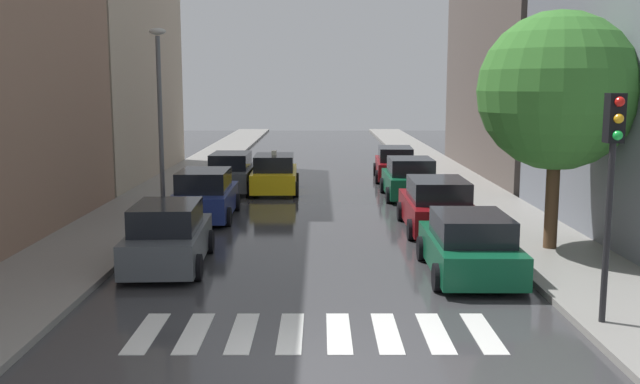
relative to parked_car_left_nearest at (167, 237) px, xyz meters
name	(u,v)px	position (x,y,z in m)	size (l,w,h in m)	color
ground_plane	(317,178)	(3.75, 17.25, -0.79)	(28.00, 72.00, 0.04)	#37373A
sidewalk_left	(186,176)	(-2.75, 17.25, -0.70)	(3.00, 72.00, 0.15)	gray
sidewalk_right	(448,176)	(10.25, 17.25, -0.70)	(3.00, 72.00, 0.15)	gray
crosswalk_stripes	(314,333)	(3.75, -4.84, -0.77)	(6.75, 2.20, 0.01)	silver
building_left_mid	(89,20)	(-7.25, 17.35, 6.87)	(6.00, 14.24, 15.29)	#B2A38C
building_right_mid	(534,40)	(14.75, 18.95, 6.02)	(6.00, 16.02, 13.60)	#564C47
parked_car_left_nearest	(167,237)	(0.00, 0.00, 0.00)	(2.14, 4.25, 1.66)	#474C51
parked_car_left_second	(204,196)	(-0.12, 6.51, 0.02)	(2.12, 4.35, 1.71)	navy
parked_car_left_third	(230,173)	(-0.02, 13.07, 0.00)	(2.05, 4.54, 1.66)	#474C51
parked_car_right_nearest	(469,246)	(7.47, -0.81, -0.05)	(2.18, 4.27, 1.54)	#0C4C2D
parked_car_right_second	(436,206)	(7.56, 4.56, 0.01)	(2.19, 4.60, 1.67)	maroon
parked_car_right_third	(409,179)	(7.51, 10.99, 0.00)	(2.16, 4.02, 1.65)	#0C4C2D
parked_car_right_fourth	(394,164)	(7.50, 16.59, -0.02)	(2.15, 4.70, 1.60)	maroon
taxi_midroad	(273,174)	(1.89, 12.60, -0.01)	(2.15, 4.43, 1.81)	yellow
street_tree_right	(556,91)	(10.18, 1.50, 3.64)	(4.25, 4.25, 6.40)	#513823
traffic_light_right_corner	(611,157)	(9.20, -4.65, 2.51)	(0.30, 0.42, 4.30)	black
lamp_post_left	(159,105)	(-1.80, 7.54, 3.09)	(0.60, 0.28, 6.39)	#595B60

